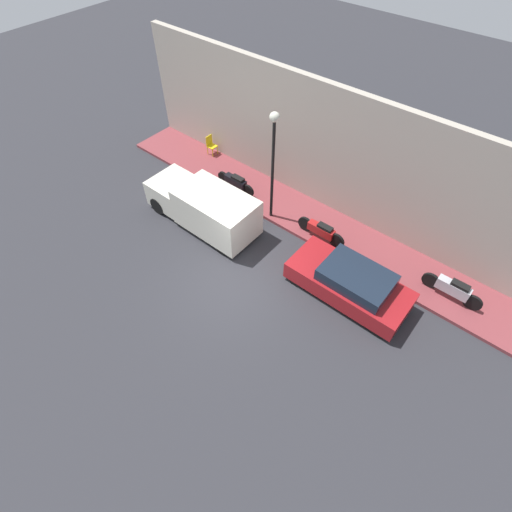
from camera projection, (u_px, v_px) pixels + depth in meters
The scene contains 10 objects.
ground_plane at pixel (233, 285), 14.63m from camera, with size 60.00×60.00×0.00m, color #2D2D33.
sidewalk at pixel (305, 217), 16.93m from camera, with size 2.26×19.43×0.14m.
building_facade at pixel (330, 151), 15.65m from camera, with size 0.30×19.43×5.29m.
parked_car at pixel (350, 283), 13.85m from camera, with size 1.83×4.30×1.35m.
delivery_van at pixel (203, 206), 16.11m from camera, with size 1.87×4.96×1.80m.
scooter_silver at pixel (453, 289), 13.75m from camera, with size 0.30×2.12×0.84m.
motorcycle_red at pixel (321, 231), 15.68m from camera, with size 0.30×2.11×0.75m.
motorcycle_black at pixel (236, 182), 17.74m from camera, with size 0.30×2.06×0.73m.
streetlamp at pixel (273, 150), 14.49m from camera, with size 0.36×0.36×4.69m.
cafe_chair at pixel (211, 144), 19.49m from camera, with size 0.40×0.40×0.95m.
Camera 1 is at (-6.30, -6.32, 11.67)m, focal length 28.00 mm.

